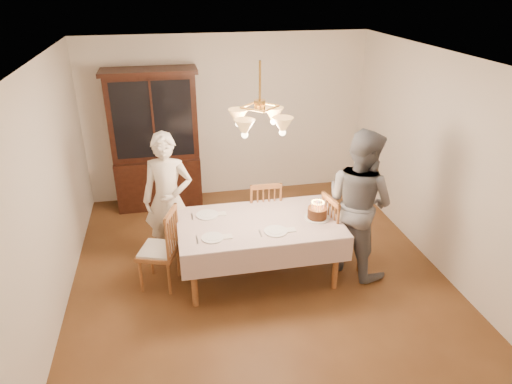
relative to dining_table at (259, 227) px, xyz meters
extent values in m
plane|color=#533017|center=(0.00, 0.00, -0.68)|extent=(5.00, 5.00, 0.00)
plane|color=white|center=(0.00, 0.00, 1.92)|extent=(5.00, 5.00, 0.00)
plane|color=silver|center=(0.00, 2.50, 0.62)|extent=(4.50, 0.00, 4.50)
plane|color=silver|center=(0.00, -2.50, 0.62)|extent=(4.50, 0.00, 4.50)
plane|color=silver|center=(-2.25, 0.00, 0.62)|extent=(0.00, 5.00, 5.00)
plane|color=silver|center=(2.25, 0.00, 0.62)|extent=(0.00, 5.00, 5.00)
cube|color=brown|center=(0.00, 0.00, 0.05)|extent=(1.80, 1.00, 0.04)
cube|color=beige|center=(0.00, 0.00, 0.07)|extent=(1.90, 1.10, 0.01)
cylinder|color=brown|center=(-0.82, -0.42, -0.33)|extent=(0.07, 0.07, 0.71)
cylinder|color=brown|center=(0.82, -0.42, -0.33)|extent=(0.07, 0.07, 0.71)
cylinder|color=brown|center=(-0.82, 0.42, -0.33)|extent=(0.07, 0.07, 0.71)
cylinder|color=brown|center=(0.82, 0.42, -0.33)|extent=(0.07, 0.07, 0.71)
cube|color=black|center=(-1.16, 2.23, -0.28)|extent=(1.30, 0.50, 0.80)
cube|color=black|center=(-1.16, 2.28, 0.77)|extent=(1.30, 0.40, 1.30)
cube|color=black|center=(-1.16, 2.08, 0.77)|extent=(1.14, 0.01, 1.14)
cube|color=black|center=(-1.16, 2.23, 1.45)|extent=(1.38, 0.54, 0.06)
cube|color=brown|center=(0.20, 0.68, -0.23)|extent=(0.45, 0.43, 0.05)
cube|color=brown|center=(0.19, 0.49, 0.29)|extent=(0.40, 0.04, 0.06)
cylinder|color=brown|center=(0.38, 0.85, -0.47)|extent=(0.04, 0.04, 0.43)
cylinder|color=brown|center=(0.02, 0.86, -0.47)|extent=(0.04, 0.04, 0.43)
cylinder|color=brown|center=(0.37, 0.51, -0.47)|extent=(0.04, 0.04, 0.43)
cylinder|color=brown|center=(0.01, 0.52, -0.47)|extent=(0.04, 0.04, 0.43)
cube|color=brown|center=(-1.19, 0.07, -0.23)|extent=(0.54, 0.55, 0.05)
cube|color=brown|center=(-1.01, 0.01, 0.29)|extent=(0.17, 0.39, 0.06)
cylinder|color=brown|center=(-1.29, 0.30, -0.47)|extent=(0.04, 0.04, 0.43)
cylinder|color=brown|center=(-1.41, -0.04, -0.47)|extent=(0.04, 0.04, 0.43)
cylinder|color=brown|center=(-0.97, 0.18, -0.47)|extent=(0.04, 0.04, 0.43)
cylinder|color=brown|center=(-1.09, -0.16, -0.47)|extent=(0.04, 0.04, 0.43)
cube|color=beige|center=(-1.19, 0.07, -0.20)|extent=(0.49, 0.50, 0.03)
cube|color=brown|center=(1.04, 0.00, -0.23)|extent=(0.48, 0.50, 0.05)
cube|color=brown|center=(0.86, -0.03, 0.29)|extent=(0.10, 0.40, 0.06)
cylinder|color=brown|center=(1.24, -0.16, -0.47)|extent=(0.04, 0.04, 0.43)
cylinder|color=brown|center=(1.18, 0.20, -0.47)|extent=(0.04, 0.04, 0.43)
cylinder|color=brown|center=(0.90, -0.21, -0.47)|extent=(0.04, 0.04, 0.43)
cylinder|color=brown|center=(0.85, 0.15, -0.47)|extent=(0.04, 0.04, 0.43)
imported|color=white|center=(-1.03, 0.59, 0.17)|extent=(0.70, 0.54, 1.72)
imported|color=slate|center=(1.21, -0.06, 0.23)|extent=(1.04, 1.11, 1.83)
cylinder|color=white|center=(0.69, -0.06, 0.08)|extent=(0.30, 0.30, 0.01)
cylinder|color=#391C0D|center=(0.69, -0.06, 0.15)|extent=(0.23, 0.23, 0.13)
cylinder|color=#598CD8|center=(0.76, -0.06, 0.25)|extent=(0.01, 0.01, 0.07)
sphere|color=#FFB23F|center=(0.76, -0.06, 0.29)|extent=(0.01, 0.01, 0.01)
cylinder|color=pink|center=(0.75, -0.03, 0.25)|extent=(0.01, 0.01, 0.07)
sphere|color=#FFB23F|center=(0.75, -0.03, 0.29)|extent=(0.01, 0.01, 0.01)
cylinder|color=#EACC66|center=(0.74, -0.01, 0.25)|extent=(0.01, 0.01, 0.07)
sphere|color=#FFB23F|center=(0.74, -0.01, 0.29)|extent=(0.01, 0.01, 0.01)
cylinder|color=#598CD8|center=(0.72, 0.00, 0.25)|extent=(0.01, 0.01, 0.07)
sphere|color=#FFB23F|center=(0.72, 0.00, 0.29)|extent=(0.01, 0.01, 0.01)
cylinder|color=pink|center=(0.70, 0.01, 0.25)|extent=(0.01, 0.01, 0.07)
sphere|color=#FFB23F|center=(0.70, 0.01, 0.29)|extent=(0.01, 0.01, 0.01)
cylinder|color=#EACC66|center=(0.68, 0.01, 0.25)|extent=(0.01, 0.01, 0.07)
sphere|color=#FFB23F|center=(0.68, 0.01, 0.29)|extent=(0.01, 0.01, 0.01)
cylinder|color=#598CD8|center=(0.65, 0.00, 0.25)|extent=(0.01, 0.01, 0.07)
sphere|color=#FFB23F|center=(0.65, 0.00, 0.29)|extent=(0.01, 0.01, 0.01)
cylinder|color=pink|center=(0.63, -0.01, 0.25)|extent=(0.01, 0.01, 0.07)
sphere|color=#FFB23F|center=(0.63, -0.01, 0.29)|extent=(0.01, 0.01, 0.01)
cylinder|color=#EACC66|center=(0.62, -0.03, 0.25)|extent=(0.01, 0.01, 0.07)
sphere|color=#FFB23F|center=(0.62, -0.03, 0.29)|extent=(0.01, 0.01, 0.01)
cylinder|color=#598CD8|center=(0.62, -0.06, 0.25)|extent=(0.01, 0.01, 0.07)
sphere|color=#FFB23F|center=(0.62, -0.06, 0.29)|extent=(0.01, 0.01, 0.01)
cylinder|color=pink|center=(0.62, -0.08, 0.25)|extent=(0.01, 0.01, 0.07)
sphere|color=#FFB23F|center=(0.62, -0.08, 0.29)|extent=(0.01, 0.01, 0.01)
cylinder|color=#EACC66|center=(0.63, -0.10, 0.25)|extent=(0.01, 0.01, 0.07)
sphere|color=#FFB23F|center=(0.63, -0.10, 0.29)|extent=(0.01, 0.01, 0.01)
cylinder|color=#598CD8|center=(0.65, -0.12, 0.25)|extent=(0.01, 0.01, 0.07)
sphere|color=#FFB23F|center=(0.65, -0.12, 0.29)|extent=(0.01, 0.01, 0.01)
cylinder|color=pink|center=(0.68, -0.12, 0.25)|extent=(0.01, 0.01, 0.07)
sphere|color=#FFB23F|center=(0.68, -0.12, 0.29)|extent=(0.01, 0.01, 0.01)
cylinder|color=#EACC66|center=(0.70, -0.12, 0.25)|extent=(0.01, 0.01, 0.07)
sphere|color=#FFB23F|center=(0.70, -0.12, 0.29)|extent=(0.01, 0.01, 0.01)
cylinder|color=#598CD8|center=(0.72, -0.12, 0.25)|extent=(0.01, 0.01, 0.07)
sphere|color=#FFB23F|center=(0.72, -0.12, 0.29)|extent=(0.01, 0.01, 0.01)
cylinder|color=pink|center=(0.74, -0.10, 0.25)|extent=(0.01, 0.01, 0.07)
sphere|color=#FFB23F|center=(0.74, -0.10, 0.29)|extent=(0.01, 0.01, 0.01)
cylinder|color=#EACC66|center=(0.75, -0.08, 0.25)|extent=(0.01, 0.01, 0.07)
sphere|color=#FFB23F|center=(0.75, -0.08, 0.29)|extent=(0.01, 0.01, 0.01)
cylinder|color=white|center=(-0.58, -0.27, 0.08)|extent=(0.25, 0.25, 0.02)
cube|color=silver|center=(-0.75, -0.27, 0.08)|extent=(0.01, 0.16, 0.01)
cube|color=beige|center=(-0.41, -0.27, 0.08)|extent=(0.10, 0.10, 0.01)
cylinder|color=white|center=(0.13, -0.27, 0.08)|extent=(0.27, 0.27, 0.02)
cube|color=silver|center=(-0.05, -0.27, 0.08)|extent=(0.01, 0.16, 0.01)
cube|color=beige|center=(0.31, -0.27, 0.08)|extent=(0.10, 0.10, 0.01)
cylinder|color=white|center=(-0.58, 0.27, 0.08)|extent=(0.27, 0.27, 0.02)
cube|color=silver|center=(-0.76, 0.27, 0.08)|extent=(0.01, 0.16, 0.01)
cube|color=beige|center=(-0.40, 0.27, 0.08)|extent=(0.10, 0.10, 0.01)
cylinder|color=#BF8C3F|center=(0.00, 0.00, 1.72)|extent=(0.02, 0.02, 0.40)
cylinder|color=#BF8C3F|center=(0.00, 0.00, 1.47)|extent=(0.12, 0.12, 0.10)
cone|color=#D8994C|center=(0.20, 0.20, 1.29)|extent=(0.22, 0.22, 0.18)
sphere|color=#FFD899|center=(0.20, 0.20, 1.22)|extent=(0.07, 0.07, 0.07)
cone|color=#D8994C|center=(-0.20, 0.20, 1.29)|extent=(0.22, 0.22, 0.18)
sphere|color=#FFD899|center=(-0.20, 0.20, 1.22)|extent=(0.07, 0.07, 0.07)
cone|color=#D8994C|center=(-0.20, -0.20, 1.29)|extent=(0.22, 0.22, 0.18)
sphere|color=#FFD899|center=(-0.20, -0.20, 1.22)|extent=(0.07, 0.07, 0.07)
cone|color=#D8994C|center=(0.20, -0.20, 1.29)|extent=(0.22, 0.22, 0.18)
sphere|color=#FFD899|center=(0.20, -0.20, 1.22)|extent=(0.07, 0.07, 0.07)
camera|label=1|loc=(-0.97, -4.57, 2.69)|focal=32.00mm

